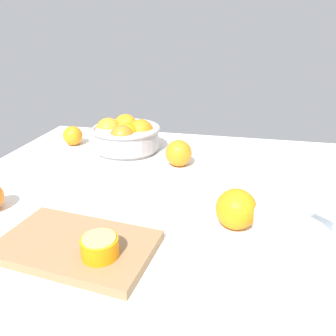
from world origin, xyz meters
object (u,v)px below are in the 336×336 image
(juice_pitcher, at_px, (298,260))
(cutting_board, at_px, (77,246))
(orange_half_0, at_px, (100,247))
(loose_orange_2, at_px, (236,209))
(fruit_bowl, at_px, (126,135))
(spoon, at_px, (73,133))
(loose_orange_0, at_px, (73,136))
(loose_orange_3, at_px, (179,153))

(juice_pitcher, bearing_deg, cutting_board, 174.83)
(orange_half_0, xyz_separation_m, loose_orange_2, (0.23, 0.17, 0.01))
(cutting_board, xyz_separation_m, orange_half_0, (0.06, -0.03, 0.03))
(fruit_bowl, height_order, juice_pitcher, juice_pitcher)
(spoon, bearing_deg, juice_pitcher, -43.78)
(fruit_bowl, height_order, loose_orange_2, fruit_bowl)
(fruit_bowl, bearing_deg, loose_orange_0, 176.44)
(orange_half_0, distance_m, loose_orange_3, 0.47)
(loose_orange_3, bearing_deg, juice_pitcher, -60.63)
(cutting_board, relative_size, loose_orange_0, 4.26)
(fruit_bowl, relative_size, orange_half_0, 3.41)
(loose_orange_3, bearing_deg, spoon, 154.50)
(juice_pitcher, bearing_deg, orange_half_0, 178.92)
(loose_orange_2, bearing_deg, cutting_board, -153.63)
(orange_half_0, bearing_deg, spoon, 120.41)
(juice_pitcher, relative_size, loose_orange_0, 2.89)
(loose_orange_0, bearing_deg, loose_orange_2, -35.35)
(loose_orange_0, xyz_separation_m, spoon, (-0.06, 0.11, -0.03))
(cutting_board, distance_m, orange_half_0, 0.07)
(fruit_bowl, relative_size, loose_orange_0, 3.34)
(juice_pitcher, bearing_deg, spoon, 136.22)
(loose_orange_0, bearing_deg, fruit_bowl, -3.56)
(cutting_board, bearing_deg, loose_orange_2, 26.37)
(spoon, bearing_deg, fruit_bowl, -25.60)
(fruit_bowl, distance_m, cutting_board, 0.54)
(juice_pitcher, xyz_separation_m, loose_orange_2, (-0.09, 0.18, -0.03))
(orange_half_0, height_order, loose_orange_3, loose_orange_3)
(juice_pitcher, bearing_deg, loose_orange_3, 119.37)
(juice_pitcher, distance_m, orange_half_0, 0.32)
(loose_orange_2, bearing_deg, loose_orange_0, 144.65)
(spoon, bearing_deg, cutting_board, -62.51)
(loose_orange_0, xyz_separation_m, loose_orange_3, (0.40, -0.11, 0.01))
(loose_orange_2, bearing_deg, fruit_bowl, 133.40)
(cutting_board, distance_m, loose_orange_0, 0.62)
(fruit_bowl, bearing_deg, cutting_board, -81.09)
(juice_pitcher, bearing_deg, loose_orange_0, 138.78)
(fruit_bowl, relative_size, cutting_board, 0.78)
(loose_orange_0, relative_size, loose_orange_3, 0.85)
(loose_orange_3, xyz_separation_m, spoon, (-0.45, 0.22, -0.04))
(orange_half_0, bearing_deg, cutting_board, 154.84)
(fruit_bowl, xyz_separation_m, spoon, (-0.26, 0.12, -0.05))
(juice_pitcher, height_order, orange_half_0, juice_pitcher)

